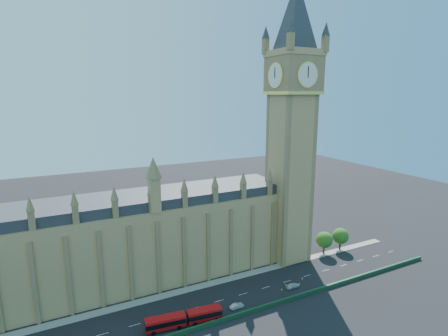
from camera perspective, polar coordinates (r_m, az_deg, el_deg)
name	(u,v)px	position (r m, az deg, el deg)	size (l,w,h in m)	color
ground	(206,305)	(105.70, -2.93, -21.37)	(400.00, 400.00, 0.00)	black
palace_westminster	(99,246)	(112.69, -19.73, -11.88)	(120.00, 20.00, 28.00)	tan
elizabeth_tower	(292,105)	(120.02, 11.08, 10.04)	(20.59, 20.59, 105.00)	tan
bridge_parapet	(220,321)	(98.59, -0.64, -23.67)	(160.00, 0.60, 1.20)	#1E4C2D
kerb_north	(194,288)	(113.12, -4.97, -18.93)	(160.00, 3.00, 0.16)	gray
tree_east_near	(325,239)	(136.63, 16.11, -11.13)	(6.00, 6.00, 8.50)	#382619
tree_east_far	(341,236)	(141.86, 18.53, -10.41)	(6.00, 6.00, 8.50)	#382619
red_bus	(184,319)	(97.79, -6.54, -23.25)	(19.91, 5.23, 3.35)	red
car_grey	(207,314)	(100.85, -2.84, -22.68)	(1.76, 4.36, 1.49)	#414349
car_silver	(237,306)	(103.88, 2.09, -21.58)	(1.42, 4.06, 1.34)	#B7BABF
car_white	(293,286)	(114.65, 11.16, -18.34)	(1.86, 4.58, 1.33)	silver
cone_a	(286,285)	(115.55, 10.04, -18.24)	(0.45, 0.45, 0.62)	black
cone_b	(299,284)	(116.52, 12.21, -18.03)	(0.51, 0.51, 0.74)	black
cone_c	(302,279)	(119.55, 12.67, -17.22)	(0.62, 0.62, 0.76)	black
cone_d	(282,290)	(112.80, 9.41, -19.00)	(0.56, 0.56, 0.68)	black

